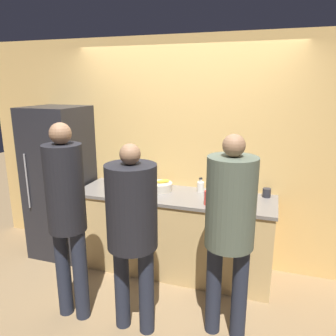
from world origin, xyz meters
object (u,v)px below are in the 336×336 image
potted_plant (127,174)px  fruit_bowl (160,186)px  bottle_red (207,197)px  person_left (67,209)px  person_center (132,221)px  utensil_crock (223,186)px  bottle_clear (201,186)px  person_right (230,219)px  refrigerator (61,182)px  bottle_dark (108,175)px  cup_black (267,193)px

potted_plant → fruit_bowl: bearing=-7.9°
bottle_red → potted_plant: 1.08m
person_left → potted_plant: 1.16m
person_center → bottle_red: person_center is taller
utensil_crock → bottle_clear: utensil_crock is taller
person_right → bottle_clear: (-0.46, 1.01, -0.08)m
refrigerator → bottle_red: 1.87m
refrigerator → person_left: size_ratio=1.02×
person_center → bottle_clear: bearing=75.8°
bottle_red → bottle_clear: bottle_red is taller
person_center → bottle_dark: size_ratio=9.38×
refrigerator → bottle_dark: 0.58m
refrigerator → bottle_clear: (1.71, 0.18, 0.06)m
person_right → potted_plant: (-1.33, 0.97, -0.01)m
refrigerator → person_left: bearing=-51.8°
fruit_bowl → cup_black: 1.16m
bottle_dark → potted_plant: bearing=-20.5°
bottle_clear → cup_black: 0.71m
bottle_red → person_center: bearing=-119.1°
person_center → bottle_dark: (-0.90, 1.27, -0.04)m
utensil_crock → bottle_red: 0.45m
person_center → cup_black: bearing=50.7°
utensil_crock → bottle_clear: 0.24m
bottle_clear → potted_plant: (-0.88, -0.04, 0.08)m
fruit_bowl → cup_black: fruit_bowl is taller
refrigerator → person_center: size_ratio=1.11×
person_center → person_right: person_right is taller
person_center → bottle_red: 0.93m
bottle_clear → cup_black: bottle_clear is taller
refrigerator → utensil_crock: size_ratio=7.67×
bottle_clear → cup_black: size_ratio=1.68×
person_left → bottle_dark: size_ratio=10.18×
person_right → bottle_red: 0.70m
bottle_clear → utensil_crock: bearing=14.9°
bottle_red → bottle_clear: 0.41m
person_center → cup_black: (1.01, 1.23, -0.06)m
bottle_dark → potted_plant: potted_plant is taller
bottle_dark → person_right: bearing=-33.3°
potted_plant → bottle_dark: bearing=159.5°
person_center → potted_plant: (-0.58, 1.15, 0.04)m
person_center → bottle_dark: 1.56m
refrigerator → bottle_dark: refrigerator is taller
bottle_dark → potted_plant: (0.32, -0.12, 0.07)m
bottle_red → potted_plant: bearing=161.8°
refrigerator → bottle_dark: bearing=27.1°
utensil_crock → bottle_dark: utensil_crock is taller
utensil_crock → person_right: bearing=-78.3°
person_center → bottle_red: size_ratio=8.00×
refrigerator → bottle_dark: size_ratio=10.41×
refrigerator → utensil_crock: 1.96m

